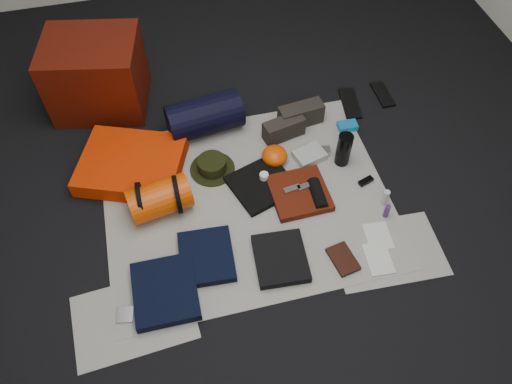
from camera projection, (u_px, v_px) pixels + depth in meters
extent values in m
cube|color=black|center=(247.00, 202.00, 2.86)|extent=(4.50, 4.50, 0.02)
cube|color=#B5B2A7|center=(247.00, 200.00, 2.85)|extent=(1.60, 1.30, 0.01)
cube|color=#B5B2A7|center=(134.00, 317.00, 2.44)|extent=(0.61, 0.44, 0.00)
cube|color=#B5B2A7|center=(387.00, 251.00, 2.66)|extent=(0.60, 0.43, 0.00)
cube|color=#531006|center=(96.00, 75.00, 3.14)|extent=(0.65, 0.58, 0.47)
cube|color=red|center=(132.00, 165.00, 2.94)|extent=(0.71, 0.65, 0.11)
cylinder|color=#CF3E03|center=(160.00, 199.00, 2.73)|extent=(0.37, 0.25, 0.20)
cylinder|color=black|center=(141.00, 201.00, 2.71)|extent=(0.02, 0.22, 0.22)
cylinder|color=black|center=(177.00, 194.00, 2.74)|extent=(0.03, 0.22, 0.22)
cylinder|color=black|center=(205.00, 116.00, 3.08)|extent=(0.48, 0.30, 0.24)
cylinder|color=black|center=(212.00, 169.00, 2.98)|extent=(0.36, 0.36, 0.01)
cylinder|color=black|center=(212.00, 165.00, 2.95)|extent=(0.17, 0.17, 0.07)
cube|color=#2A2521|center=(284.00, 129.00, 3.09)|extent=(0.27, 0.15, 0.13)
cube|color=#2A2521|center=(301.00, 115.00, 3.16)|extent=(0.29, 0.14, 0.14)
cube|color=black|center=(350.00, 103.00, 3.32)|extent=(0.15, 0.30, 0.02)
cube|color=black|center=(383.00, 94.00, 3.37)|extent=(0.09, 0.24, 0.01)
cube|color=black|center=(165.00, 291.00, 2.48)|extent=(0.32, 0.36, 0.06)
cube|color=black|center=(207.00, 257.00, 2.60)|extent=(0.30, 0.34, 0.05)
cube|color=black|center=(281.00, 258.00, 2.60)|extent=(0.29, 0.32, 0.05)
cube|color=black|center=(262.00, 184.00, 2.90)|extent=(0.42, 0.41, 0.03)
cube|color=#4D1508|center=(299.00, 193.00, 2.85)|extent=(0.33, 0.33, 0.04)
ellipsoid|color=#CF3E03|center=(275.00, 156.00, 2.98)|extent=(0.16, 0.16, 0.10)
cube|color=#9BA39B|center=(309.00, 155.00, 3.02)|extent=(0.21, 0.18, 0.04)
cylinder|color=black|center=(344.00, 149.00, 2.93)|extent=(0.10, 0.10, 0.22)
cylinder|color=black|center=(317.00, 194.00, 2.83)|extent=(0.08, 0.20, 0.08)
cube|color=#ADADB2|center=(322.00, 151.00, 3.04)|extent=(0.11, 0.08, 0.04)
cube|color=#1069A0|center=(347.00, 126.00, 3.17)|extent=(0.12, 0.08, 0.04)
cylinder|color=#441F66|center=(387.00, 211.00, 2.75)|extent=(0.03, 0.03, 0.09)
cylinder|color=#B4BAB5|center=(385.00, 197.00, 2.80)|extent=(0.04, 0.04, 0.10)
cube|color=black|center=(343.00, 259.00, 2.61)|extent=(0.15, 0.19, 0.02)
cube|color=beige|center=(378.00, 259.00, 2.62)|extent=(0.14, 0.20, 0.01)
cube|color=beige|center=(378.00, 236.00, 2.70)|extent=(0.15, 0.18, 0.01)
cube|color=black|center=(366.00, 181.00, 2.92)|extent=(0.10, 0.06, 0.02)
cube|color=#ADADB2|center=(125.00, 315.00, 2.43)|extent=(0.09, 0.09, 0.01)
cylinder|color=silver|center=(264.00, 176.00, 2.89)|extent=(0.05, 0.05, 0.04)
cube|color=#ADADB2|center=(292.00, 189.00, 2.84)|extent=(0.10, 0.05, 0.01)
cube|color=#ADADB2|center=(305.00, 186.00, 2.85)|extent=(0.10, 0.05, 0.01)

